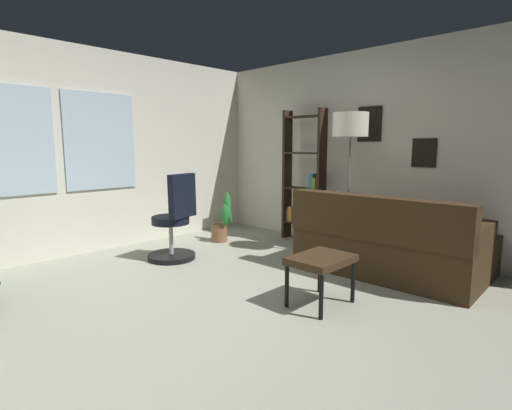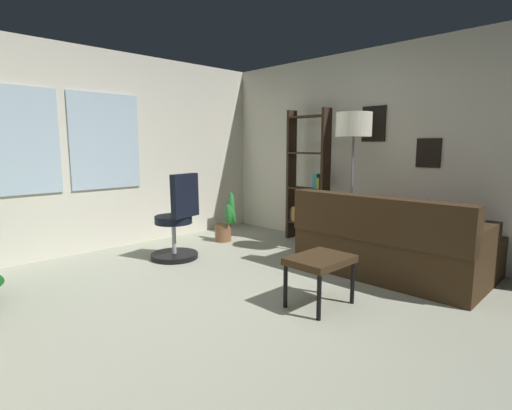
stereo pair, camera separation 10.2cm
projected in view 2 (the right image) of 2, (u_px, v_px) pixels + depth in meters
The scene contains 9 objects.
ground_plane at pixel (232, 313), 3.32m from camera, with size 5.03×5.21×0.10m, color #A3A691.
wall_back_with_windows at pixel (93, 151), 4.99m from camera, with size 5.03×0.12×2.54m.
wall_right_with_frames at pixel (388, 152), 4.89m from camera, with size 0.12×5.21×2.54m.
couch at pixel (405, 247), 4.14m from camera, with size 1.69×1.86×0.86m.
footstool at pixel (320, 263), 3.31m from camera, with size 0.53×0.41×0.43m.
office_chair at pixel (177, 226), 4.67m from camera, with size 0.56×0.56×1.03m.
bookshelf at pixel (308, 185), 5.51m from camera, with size 0.18×0.64×1.83m.
floor_lamp at pixel (353, 133), 4.61m from camera, with size 0.42×0.42×1.73m.
potted_plant at pixel (226, 223), 5.55m from camera, with size 0.31×0.31×0.71m.
Camera 2 is at (-2.05, -2.39, 1.35)m, focal length 27.68 mm.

